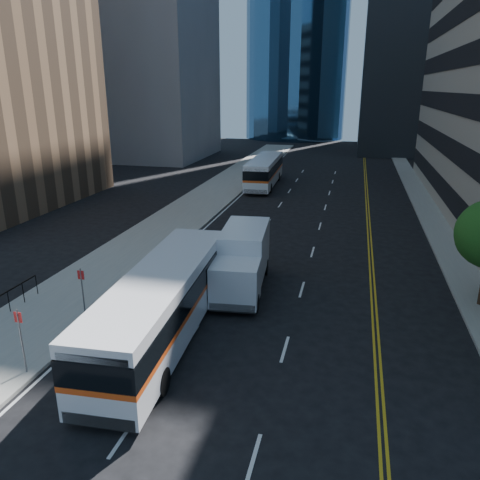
{
  "coord_description": "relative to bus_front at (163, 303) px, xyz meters",
  "views": [
    {
      "loc": [
        2.65,
        -14.45,
        10.03
      ],
      "look_at": [
        -2.57,
        6.98,
        2.8
      ],
      "focal_mm": 35.0,
      "sensor_mm": 36.0,
      "label": 1
    }
  ],
  "objects": [
    {
      "name": "bus_front",
      "position": [
        0.0,
        0.0,
        0.0
      ],
      "size": [
        3.22,
        11.88,
        3.03
      ],
      "rotation": [
        0.0,
        0.0,
        0.06
      ],
      "color": "silver",
      "rests_on": "ground"
    },
    {
      "name": "ground",
      "position": [
        4.51,
        -1.6,
        -1.65
      ],
      "size": [
        160.0,
        160.0,
        0.0
      ],
      "primitive_type": "plane",
      "color": "black",
      "rests_on": "ground"
    },
    {
      "name": "bus_rear",
      "position": [
        -1.99,
        32.5,
        -0.05
      ],
      "size": [
        2.88,
        11.46,
        2.93
      ],
      "rotation": [
        0.0,
        0.0,
        0.04
      ],
      "color": "white",
      "rests_on": "ground"
    },
    {
      "name": "midrise_west",
      "position": [
        -23.49,
        50.4,
        15.85
      ],
      "size": [
        18.0,
        18.0,
        35.0
      ],
      "primitive_type": "cube",
      "color": "gray",
      "rests_on": "ground"
    },
    {
      "name": "sidewalk_east",
      "position": [
        13.51,
        23.4,
        -1.58
      ],
      "size": [
        2.0,
        90.0,
        0.15
      ],
      "primitive_type": "cube",
      "color": "gray",
      "rests_on": "ground"
    },
    {
      "name": "sidewalk_west",
      "position": [
        -5.99,
        23.4,
        -1.58
      ],
      "size": [
        5.0,
        90.0,
        0.15
      ],
      "primitive_type": "cube",
      "color": "gray",
      "rests_on": "ground"
    },
    {
      "name": "box_truck",
      "position": [
        1.98,
        5.75,
        -0.02
      ],
      "size": [
        2.79,
        6.62,
        3.09
      ],
      "rotation": [
        0.0,
        0.0,
        0.09
      ],
      "color": "silver",
      "rests_on": "ground"
    }
  ]
}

